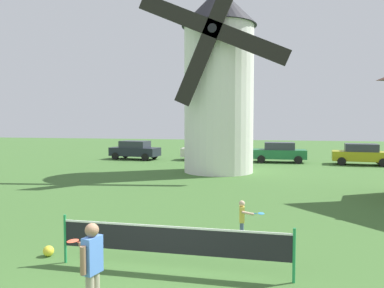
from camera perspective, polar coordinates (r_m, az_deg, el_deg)
The scene contains 9 objects.
windmill at distance 23.87m, azimuth 4.09°, elevation 9.95°, with size 8.60×5.05×12.66m.
tennis_net at distance 8.21m, azimuth -3.06°, elevation -14.41°, with size 5.06×0.06×1.10m.
player_near at distance 6.72m, azimuth -15.01°, elevation -17.00°, with size 0.79×0.73×1.53m.
player_far at distance 10.38m, azimuth 7.74°, elevation -11.02°, with size 0.70×0.39×1.08m.
stray_ball at distance 9.87m, azimuth -20.96°, elevation -14.93°, with size 0.25×0.25×0.25m, color yellow.
parked_car_black at distance 32.08m, azimuth -8.67°, elevation -0.87°, with size 4.30×2.32×1.56m.
parked_car_cream at distance 30.99m, azimuth 2.52°, elevation -0.98°, with size 4.38×1.90×1.56m.
parked_car_green at distance 30.21m, azimuth 13.12°, elevation -1.19°, with size 4.09×1.93×1.56m.
parked_car_mustard at distance 30.31m, azimuth 24.29°, elevation -1.39°, with size 4.17×2.23×1.56m.
Camera 1 is at (2.50, -5.20, 3.20)m, focal length 35.12 mm.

